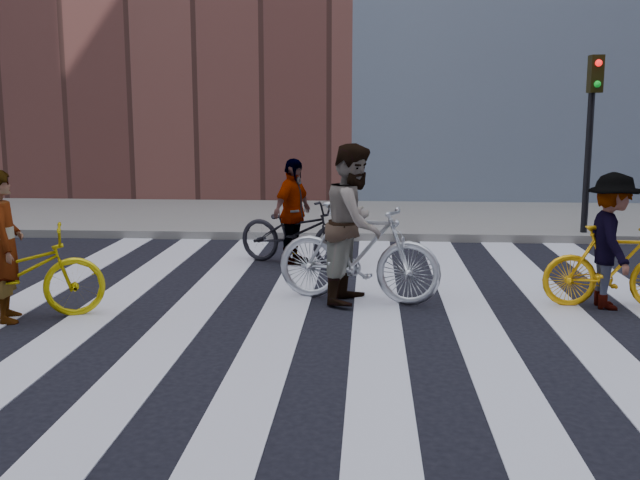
# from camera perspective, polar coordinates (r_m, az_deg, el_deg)

# --- Properties ---
(ground) EXTENTS (100.00, 100.00, 0.00)m
(ground) POSITION_cam_1_polar(r_m,az_deg,el_deg) (8.84, 0.76, -5.67)
(ground) COLOR black
(ground) RESTS_ON ground
(sidewalk_far) EXTENTS (100.00, 5.00, 0.15)m
(sidewalk_far) POSITION_cam_1_polar(r_m,az_deg,el_deg) (16.17, 2.18, 1.69)
(sidewalk_far) COLOR slate
(sidewalk_far) RESTS_ON ground
(zebra_crosswalk) EXTENTS (8.25, 10.00, 0.01)m
(zebra_crosswalk) POSITION_cam_1_polar(r_m,az_deg,el_deg) (8.84, 0.76, -5.63)
(zebra_crosswalk) COLOR silver
(zebra_crosswalk) RESTS_ON ground
(traffic_signal) EXTENTS (0.22, 0.42, 3.33)m
(traffic_signal) POSITION_cam_1_polar(r_m,az_deg,el_deg) (14.38, 20.00, 8.91)
(traffic_signal) COLOR black
(traffic_signal) RESTS_ON ground
(bike_yellow_left) EXTENTS (2.16, 1.44, 1.07)m
(bike_yellow_left) POSITION_cam_1_polar(r_m,az_deg,el_deg) (9.15, -22.49, -2.44)
(bike_yellow_left) COLOR #D4BF0B
(bike_yellow_left) RESTS_ON ground
(bike_silver_mid) EXTENTS (2.16, 1.09, 1.25)m
(bike_silver_mid) POSITION_cam_1_polar(r_m,az_deg,el_deg) (9.30, 2.93, -0.95)
(bike_silver_mid) COLOR silver
(bike_silver_mid) RESTS_ON ground
(bike_yellow_right) EXTENTS (1.69, 0.53, 1.01)m
(bike_yellow_right) POSITION_cam_1_polar(r_m,az_deg,el_deg) (9.69, 21.48, -1.93)
(bike_yellow_right) COLOR #FFB10E
(bike_yellow_right) RESTS_ON ground
(bike_dark_rear) EXTENTS (2.09, 1.47, 1.04)m
(bike_dark_rear) POSITION_cam_1_polar(r_m,az_deg,el_deg) (11.55, -1.84, 0.65)
(bike_dark_rear) COLOR black
(bike_dark_rear) RESTS_ON ground
(rider_left) EXTENTS (0.62, 0.74, 1.72)m
(rider_left) POSITION_cam_1_polar(r_m,az_deg,el_deg) (9.11, -22.91, -0.43)
(rider_left) COLOR slate
(rider_left) RESTS_ON ground
(rider_mid) EXTENTS (0.96, 1.12, 1.97)m
(rider_mid) POSITION_cam_1_polar(r_m,az_deg,el_deg) (9.24, 2.63, 1.25)
(rider_mid) COLOR slate
(rider_mid) RESTS_ON ground
(rider_right) EXTENTS (0.65, 1.08, 1.64)m
(rider_right) POSITION_cam_1_polar(r_m,az_deg,el_deg) (9.61, 21.32, -0.07)
(rider_right) COLOR slate
(rider_right) RESTS_ON ground
(rider_rear) EXTENTS (0.77, 1.04, 1.65)m
(rider_rear) POSITION_cam_1_polar(r_m,az_deg,el_deg) (11.51, -2.10, 2.14)
(rider_rear) COLOR slate
(rider_rear) RESTS_ON ground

